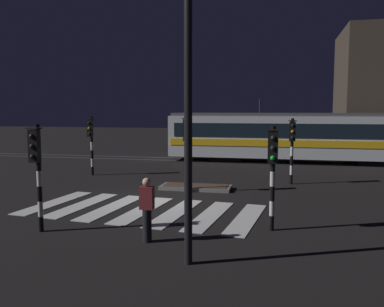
{
  "coord_description": "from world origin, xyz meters",
  "views": [
    {
      "loc": [
        4.66,
        -14.88,
        3.47
      ],
      "look_at": [
        0.51,
        4.05,
        1.4
      ],
      "focal_mm": 38.53,
      "sensor_mm": 36.0,
      "label": 1
    }
  ],
  "objects_px": {
    "traffic_light_kerb_mid_left": "(37,162)",
    "tram": "(299,136)",
    "traffic_light_median_centre": "(187,142)",
    "traffic_light_corner_far_left": "(91,137)",
    "pedestrian_waiting_at_kerb": "(147,209)",
    "traffic_light_corner_near_right": "(273,163)",
    "traffic_light_corner_far_right": "(292,141)",
    "street_lamp_near_kerb": "(185,57)"
  },
  "relations": [
    {
      "from": "street_lamp_near_kerb",
      "to": "pedestrian_waiting_at_kerb",
      "type": "height_order",
      "value": "street_lamp_near_kerb"
    },
    {
      "from": "traffic_light_kerb_mid_left",
      "to": "tram",
      "type": "distance_m",
      "value": 19.14
    },
    {
      "from": "traffic_light_median_centre",
      "to": "traffic_light_corner_far_right",
      "type": "relative_size",
      "value": 1.05
    },
    {
      "from": "traffic_light_corner_far_right",
      "to": "tram",
      "type": "xyz_separation_m",
      "value": [
        0.61,
        8.21,
        -0.28
      ]
    },
    {
      "from": "street_lamp_near_kerb",
      "to": "traffic_light_kerb_mid_left",
      "type": "bearing_deg",
      "value": 160.29
    },
    {
      "from": "traffic_light_corner_far_right",
      "to": "pedestrian_waiting_at_kerb",
      "type": "relative_size",
      "value": 1.8
    },
    {
      "from": "traffic_light_corner_far_left",
      "to": "traffic_light_corner_near_right",
      "type": "height_order",
      "value": "traffic_light_corner_far_left"
    },
    {
      "from": "traffic_light_kerb_mid_left",
      "to": "traffic_light_corner_near_right",
      "type": "relative_size",
      "value": 1.02
    },
    {
      "from": "traffic_light_kerb_mid_left",
      "to": "pedestrian_waiting_at_kerb",
      "type": "xyz_separation_m",
      "value": [
        3.26,
        -0.14,
        -1.15
      ]
    },
    {
      "from": "tram",
      "to": "traffic_light_corner_far_left",
      "type": "bearing_deg",
      "value": -144.57
    },
    {
      "from": "traffic_light_kerb_mid_left",
      "to": "traffic_light_corner_far_right",
      "type": "relative_size",
      "value": 1.0
    },
    {
      "from": "traffic_light_median_centre",
      "to": "traffic_light_corner_far_right",
      "type": "xyz_separation_m",
      "value": [
        4.3,
        2.92,
        -0.1
      ]
    },
    {
      "from": "traffic_light_median_centre",
      "to": "pedestrian_waiting_at_kerb",
      "type": "height_order",
      "value": "traffic_light_median_centre"
    },
    {
      "from": "traffic_light_kerb_mid_left",
      "to": "traffic_light_median_centre",
      "type": "distance_m",
      "value": 6.97
    },
    {
      "from": "traffic_light_kerb_mid_left",
      "to": "traffic_light_corner_near_right",
      "type": "height_order",
      "value": "traffic_light_kerb_mid_left"
    },
    {
      "from": "traffic_light_median_centre",
      "to": "traffic_light_corner_far_left",
      "type": "height_order",
      "value": "traffic_light_median_centre"
    },
    {
      "from": "traffic_light_kerb_mid_left",
      "to": "traffic_light_median_centre",
      "type": "bearing_deg",
      "value": 65.96
    },
    {
      "from": "traffic_light_corner_far_left",
      "to": "pedestrian_waiting_at_kerb",
      "type": "relative_size",
      "value": 1.81
    },
    {
      "from": "traffic_light_median_centre",
      "to": "traffic_light_corner_far_left",
      "type": "distance_m",
      "value": 6.88
    },
    {
      "from": "traffic_light_corner_far_left",
      "to": "traffic_light_corner_far_right",
      "type": "relative_size",
      "value": 1.01
    },
    {
      "from": "traffic_light_corner_near_right",
      "to": "pedestrian_waiting_at_kerb",
      "type": "bearing_deg",
      "value": -152.24
    },
    {
      "from": "traffic_light_corner_far_left",
      "to": "traffic_light_corner_far_right",
      "type": "xyz_separation_m",
      "value": [
        10.28,
        -0.47,
        -0.02
      ]
    },
    {
      "from": "traffic_light_kerb_mid_left",
      "to": "tram",
      "type": "height_order",
      "value": "tram"
    },
    {
      "from": "traffic_light_corner_far_left",
      "to": "tram",
      "type": "relative_size",
      "value": 0.18
    },
    {
      "from": "pedestrian_waiting_at_kerb",
      "to": "traffic_light_corner_far_right",
      "type": "bearing_deg",
      "value": 67.65
    },
    {
      "from": "traffic_light_median_centre",
      "to": "traffic_light_corner_far_right",
      "type": "distance_m",
      "value": 5.2
    },
    {
      "from": "tram",
      "to": "traffic_light_corner_near_right",
      "type": "bearing_deg",
      "value": -94.69
    },
    {
      "from": "traffic_light_kerb_mid_left",
      "to": "street_lamp_near_kerb",
      "type": "xyz_separation_m",
      "value": [
        4.67,
        -1.67,
        2.54
      ]
    },
    {
      "from": "traffic_light_kerb_mid_left",
      "to": "traffic_light_median_centre",
      "type": "height_order",
      "value": "traffic_light_median_centre"
    },
    {
      "from": "traffic_light_kerb_mid_left",
      "to": "traffic_light_corner_far_left",
      "type": "xyz_separation_m",
      "value": [
        -3.14,
        9.75,
        0.02
      ]
    },
    {
      "from": "traffic_light_median_centre",
      "to": "traffic_light_corner_near_right",
      "type": "relative_size",
      "value": 1.07
    },
    {
      "from": "traffic_light_median_centre",
      "to": "traffic_light_corner_near_right",
      "type": "xyz_separation_m",
      "value": [
        3.6,
        -4.83,
        -0.14
      ]
    },
    {
      "from": "tram",
      "to": "traffic_light_corner_far_right",
      "type": "bearing_deg",
      "value": -94.23
    },
    {
      "from": "traffic_light_median_centre",
      "to": "pedestrian_waiting_at_kerb",
      "type": "distance_m",
      "value": 6.64
    },
    {
      "from": "traffic_light_corner_far_left",
      "to": "pedestrian_waiting_at_kerb",
      "type": "xyz_separation_m",
      "value": [
        6.41,
        -9.89,
        -1.17
      ]
    },
    {
      "from": "traffic_light_corner_near_right",
      "to": "pedestrian_waiting_at_kerb",
      "type": "height_order",
      "value": "traffic_light_corner_near_right"
    },
    {
      "from": "traffic_light_kerb_mid_left",
      "to": "traffic_light_median_centre",
      "type": "relative_size",
      "value": 0.95
    },
    {
      "from": "traffic_light_corner_far_left",
      "to": "pedestrian_waiting_at_kerb",
      "type": "bearing_deg",
      "value": -57.08
    },
    {
      "from": "traffic_light_corner_far_left",
      "to": "tram",
      "type": "xyz_separation_m",
      "value": [
        10.89,
        7.75,
        -0.29
      ]
    },
    {
      "from": "traffic_light_corner_near_right",
      "to": "pedestrian_waiting_at_kerb",
      "type": "distance_m",
      "value": 3.75
    },
    {
      "from": "traffic_light_median_centre",
      "to": "pedestrian_waiting_at_kerb",
      "type": "xyz_separation_m",
      "value": [
        0.42,
        -6.5,
        -1.25
      ]
    },
    {
      "from": "street_lamp_near_kerb",
      "to": "tram",
      "type": "bearing_deg",
      "value": 80.88
    }
  ]
}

